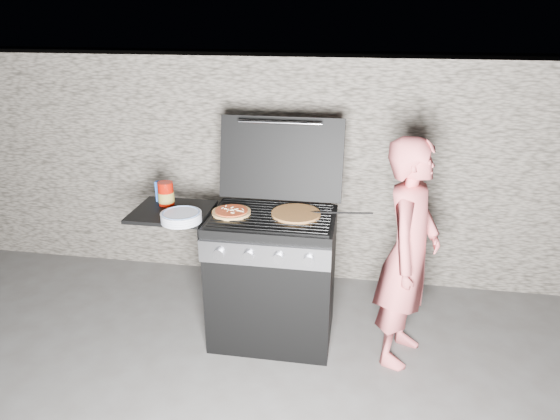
% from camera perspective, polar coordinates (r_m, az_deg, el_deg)
% --- Properties ---
extents(ground, '(50.00, 50.00, 0.00)m').
position_cam_1_polar(ground, '(3.62, -0.81, -14.03)').
color(ground, '#46433E').
extents(stone_wall, '(8.00, 0.35, 1.80)m').
position_cam_1_polar(stone_wall, '(4.14, 1.69, 4.81)').
color(stone_wall, gray).
rests_on(stone_wall, ground).
extents(gas_grill, '(1.34, 0.79, 0.91)m').
position_cam_1_polar(gas_grill, '(3.41, -5.01, -7.39)').
color(gas_grill, black).
rests_on(gas_grill, ground).
extents(pizza_topped, '(0.33, 0.33, 0.03)m').
position_cam_1_polar(pizza_topped, '(3.20, -5.57, -0.18)').
color(pizza_topped, tan).
rests_on(pizza_topped, gas_grill).
extents(pizza_plain, '(0.38, 0.38, 0.02)m').
position_cam_1_polar(pizza_plain, '(3.17, 1.85, -0.41)').
color(pizza_plain, '#D0813F').
rests_on(pizza_plain, gas_grill).
extents(sauce_jar, '(0.10, 0.10, 0.16)m').
position_cam_1_polar(sauce_jar, '(3.41, -12.91, 1.84)').
color(sauce_jar, '#990F04').
rests_on(sauce_jar, gas_grill).
extents(blue_carton, '(0.07, 0.04, 0.14)m').
position_cam_1_polar(blue_carton, '(3.49, -13.44, 2.09)').
color(blue_carton, '#204BA3').
rests_on(blue_carton, gas_grill).
extents(plate_stack, '(0.31, 0.31, 0.06)m').
position_cam_1_polar(plate_stack, '(3.14, -11.22, -0.80)').
color(plate_stack, silver).
rests_on(plate_stack, gas_grill).
extents(person, '(0.51, 0.62, 1.47)m').
position_cam_1_polar(person, '(3.16, 14.47, -4.93)').
color(person, '#E66467').
rests_on(person, ground).
extents(tongs, '(0.41, 0.15, 0.09)m').
position_cam_1_polar(tongs, '(3.11, 6.75, -0.34)').
color(tongs, black).
rests_on(tongs, gas_grill).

